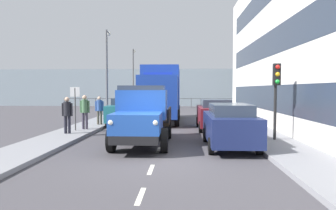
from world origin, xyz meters
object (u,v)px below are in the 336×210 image
(car_maroon_kerbside_1, at_px, (215,114))
(pedestrian_near_railing, at_px, (99,108))
(pedestrian_strolling, at_px, (85,109))
(truck_vintage_blue, at_px, (142,117))
(traffic_light_near, at_px, (276,85))
(car_navy_kerbside_near, at_px, (230,125))
(car_teal_oppositeside_0, at_px, (126,111))
(street_sign, at_px, (75,101))
(pedestrian_couple_b, at_px, (67,112))
(lorry_cargo_blue, at_px, (161,92))
(lamp_post_far, at_px, (133,73))
(lamp_post_promenade, at_px, (107,66))

(car_maroon_kerbside_1, xyz_separation_m, pedestrian_near_railing, (6.86, -0.95, 0.25))
(car_maroon_kerbside_1, distance_m, pedestrian_strolling, 7.18)
(truck_vintage_blue, bearing_deg, pedestrian_near_railing, -61.10)
(truck_vintage_blue, bearing_deg, traffic_light_near, -171.57)
(truck_vintage_blue, height_order, car_navy_kerbside_near, truck_vintage_blue)
(car_maroon_kerbside_1, xyz_separation_m, car_teal_oppositeside_0, (5.46, -2.23, 0.00))
(traffic_light_near, relative_size, street_sign, 1.42)
(truck_vintage_blue, xyz_separation_m, pedestrian_couple_b, (3.93, -2.28, 0.01))
(lorry_cargo_blue, distance_m, lamp_post_far, 14.13)
(pedestrian_near_railing, distance_m, traffic_light_near, 10.51)
(lamp_post_promenade, height_order, lamp_post_far, lamp_post_far)
(lamp_post_promenade, bearing_deg, lamp_post_far, -90.65)
(traffic_light_near, bearing_deg, lamp_post_far, -66.64)
(car_navy_kerbside_near, relative_size, pedestrian_strolling, 2.37)
(car_navy_kerbside_near, height_order, lamp_post_promenade, lamp_post_promenade)
(car_teal_oppositeside_0, relative_size, street_sign, 1.94)
(truck_vintage_blue, xyz_separation_m, lamp_post_far, (3.95, -22.78, 2.93))
(car_navy_kerbside_near, xyz_separation_m, pedestrian_near_railing, (6.86, -6.43, 0.25))
(pedestrian_strolling, height_order, lamp_post_promenade, lamp_post_promenade)
(traffic_light_near, height_order, street_sign, traffic_light_near)
(car_navy_kerbside_near, relative_size, traffic_light_near, 1.35)
(car_maroon_kerbside_1, bearing_deg, pedestrian_near_railing, -7.87)
(car_maroon_kerbside_1, distance_m, car_teal_oppositeside_0, 5.90)
(traffic_light_near, bearing_deg, truck_vintage_blue, 8.43)
(pedestrian_near_railing, bearing_deg, car_maroon_kerbside_1, 172.13)
(truck_vintage_blue, bearing_deg, pedestrian_couple_b, -30.17)
(lorry_cargo_blue, xyz_separation_m, pedestrian_strolling, (3.74, 5.41, -0.85))
(lamp_post_far, bearing_deg, lamp_post_promenade, 89.35)
(pedestrian_strolling, distance_m, lamp_post_promenade, 7.61)
(pedestrian_couple_b, xyz_separation_m, pedestrian_near_railing, (-0.52, -3.90, -0.04))
(car_navy_kerbside_near, distance_m, pedestrian_couple_b, 7.80)
(lamp_post_far, bearing_deg, car_teal_oppositeside_0, 97.22)
(car_teal_oppositeside_0, xyz_separation_m, pedestrian_strolling, (1.60, 3.47, 0.33))
(traffic_light_near, distance_m, lamp_post_far, 23.98)
(lamp_post_far, bearing_deg, street_sign, 90.06)
(pedestrian_couple_b, distance_m, traffic_light_near, 9.66)
(lamp_post_promenade, bearing_deg, traffic_light_near, 133.26)
(car_maroon_kerbside_1, distance_m, lamp_post_far, 19.31)
(car_maroon_kerbside_1, xyz_separation_m, lamp_post_far, (7.40, -17.54, 3.21))
(lorry_cargo_blue, bearing_deg, pedestrian_near_railing, 42.28)
(car_teal_oppositeside_0, xyz_separation_m, lamp_post_promenade, (2.07, -3.57, 3.17))
(lorry_cargo_blue, distance_m, lamp_post_promenade, 4.94)
(car_maroon_kerbside_1, xyz_separation_m, lamp_post_promenade, (7.53, -5.80, 3.17))
(lorry_cargo_blue, xyz_separation_m, car_maroon_kerbside_1, (-3.32, 4.17, -1.18))
(pedestrian_near_railing, height_order, lamp_post_far, lamp_post_far)
(lorry_cargo_blue, height_order, traffic_light_near, lorry_cargo_blue)
(pedestrian_couple_b, bearing_deg, traffic_light_near, 171.19)
(car_teal_oppositeside_0, xyz_separation_m, pedestrian_near_railing, (1.40, 1.28, 0.25))
(lorry_cargo_blue, bearing_deg, car_teal_oppositeside_0, 42.10)
(car_maroon_kerbside_1, bearing_deg, traffic_light_near, 115.25)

